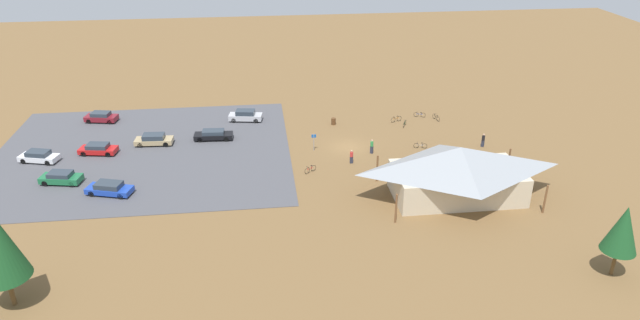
% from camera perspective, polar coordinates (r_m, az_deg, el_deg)
% --- Properties ---
extents(ground, '(160.00, 160.00, 0.00)m').
position_cam_1_polar(ground, '(69.79, 2.82, 1.30)').
color(ground, brown).
rests_on(ground, ground).
extents(parking_lot_asphalt, '(34.99, 29.96, 0.05)m').
position_cam_1_polar(parking_lot_asphalt, '(71.51, -17.32, 0.75)').
color(parking_lot_asphalt, '#4C4C51').
rests_on(parking_lot_asphalt, ground).
extents(bike_pavilion, '(15.13, 8.81, 5.54)m').
position_cam_1_polar(bike_pavilion, '(59.03, 13.73, -0.93)').
color(bike_pavilion, beige).
rests_on(bike_pavilion, ground).
extents(trash_bin, '(0.60, 0.60, 0.90)m').
position_cam_1_polar(trash_bin, '(76.33, 1.36, 3.90)').
color(trash_bin, brown).
rests_on(trash_bin, ground).
extents(lot_sign, '(0.56, 0.08, 2.20)m').
position_cam_1_polar(lot_sign, '(68.23, -0.63, 2.04)').
color(lot_sign, '#99999E').
rests_on(lot_sign, ground).
extents(pine_west, '(2.80, 2.80, 6.43)m').
position_cam_1_polar(pine_west, '(51.26, 28.13, -6.14)').
color(pine_west, brown).
rests_on(pine_west, ground).
extents(bicycle_silver_lone_east, '(1.61, 0.55, 0.75)m').
position_cam_1_polar(bicycle_silver_lone_east, '(70.34, 10.04, 1.43)').
color(bicycle_silver_lone_east, black).
rests_on(bicycle_silver_lone_east, ground).
extents(bicycle_black_yard_center, '(0.57, 1.66, 0.79)m').
position_cam_1_polar(bicycle_black_yard_center, '(79.43, 11.58, 4.21)').
color(bicycle_black_yard_center, black).
rests_on(bicycle_black_yard_center, ground).
extents(bicycle_red_edge_north, '(1.38, 1.04, 0.83)m').
position_cam_1_polar(bicycle_red_edge_north, '(63.37, -0.98, -0.94)').
color(bicycle_red_edge_north, black).
rests_on(bicycle_red_edge_north, ground).
extents(bicycle_green_near_porch, '(0.81, 1.49, 0.74)m').
position_cam_1_polar(bicycle_green_near_porch, '(76.59, 8.49, 3.62)').
color(bicycle_green_near_porch, black).
rests_on(bicycle_green_near_porch, ground).
extents(bicycle_orange_back_row, '(1.61, 0.71, 0.81)m').
position_cam_1_polar(bicycle_orange_back_row, '(77.91, 7.65, 4.08)').
color(bicycle_orange_back_row, black).
rests_on(bicycle_orange_back_row, ground).
extents(bicycle_blue_lone_west, '(1.53, 0.68, 0.76)m').
position_cam_1_polar(bicycle_blue_lone_west, '(80.06, 9.97, 4.50)').
color(bicycle_blue_lone_west, black).
rests_on(bicycle_blue_lone_west, ground).
extents(bicycle_white_yard_front, '(0.48, 1.79, 0.84)m').
position_cam_1_polar(bicycle_white_yard_front, '(68.33, 11.25, 0.61)').
color(bicycle_white_yard_front, black).
rests_on(bicycle_white_yard_front, ground).
extents(car_green_mid_lot, '(4.53, 2.55, 1.32)m').
position_cam_1_polar(car_green_mid_lot, '(66.91, -24.56, -1.62)').
color(car_green_mid_lot, '#1E6B3D').
rests_on(car_green_mid_lot, parking_lot_asphalt).
extents(car_white_end_stall, '(4.73, 2.84, 1.36)m').
position_cam_1_polar(car_white_end_stall, '(73.22, -26.39, 0.33)').
color(car_white_end_stall, white).
rests_on(car_white_end_stall, parking_lot_asphalt).
extents(car_silver_back_corner, '(4.66, 2.45, 1.51)m').
position_cam_1_polar(car_silver_back_corner, '(78.00, -7.49, 4.44)').
color(car_silver_back_corner, '#BCBCC1').
rests_on(car_silver_back_corner, parking_lot_asphalt).
extents(car_red_front_row, '(4.59, 2.52, 1.27)m').
position_cam_1_polar(car_red_front_row, '(72.56, -21.38, 1.05)').
color(car_red_front_row, red).
rests_on(car_red_front_row, parking_lot_asphalt).
extents(car_tan_aisle_side, '(4.65, 2.09, 1.36)m').
position_cam_1_polar(car_tan_aisle_side, '(72.97, -16.34, 1.99)').
color(car_tan_aisle_side, tan).
rests_on(car_tan_aisle_side, parking_lot_asphalt).
extents(car_maroon_inner_stall, '(4.47, 2.57, 1.37)m').
position_cam_1_polar(car_maroon_inner_stall, '(82.52, -21.11, 4.05)').
color(car_maroon_inner_stall, maroon).
rests_on(car_maroon_inner_stall, parking_lot_asphalt).
extents(car_blue_by_curb, '(5.02, 3.09, 1.32)m').
position_cam_1_polar(car_blue_by_curb, '(62.67, -20.40, -2.68)').
color(car_blue_by_curb, '#1E42B2').
rests_on(car_blue_by_curb, parking_lot_asphalt).
extents(car_black_second_row, '(4.87, 1.99, 1.24)m').
position_cam_1_polar(car_black_second_row, '(72.74, -10.65, 2.50)').
color(car_black_second_row, black).
rests_on(car_black_second_row, parking_lot_asphalt).
extents(visitor_by_pavilion, '(0.39, 0.40, 1.72)m').
position_cam_1_polar(visitor_by_pavilion, '(72.27, 16.06, 1.95)').
color(visitor_by_pavilion, '#2D3347').
rests_on(visitor_by_pavilion, ground).
extents(visitor_at_bikes, '(0.40, 0.40, 1.78)m').
position_cam_1_polar(visitor_at_bikes, '(67.98, 5.22, 1.40)').
color(visitor_at_bikes, '#2D3347').
rests_on(visitor_at_bikes, ground).
extents(visitor_near_lot, '(0.37, 0.36, 1.65)m').
position_cam_1_polar(visitor_near_lot, '(65.40, 3.18, 0.37)').
color(visitor_near_lot, '#2D3347').
rests_on(visitor_near_lot, ground).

